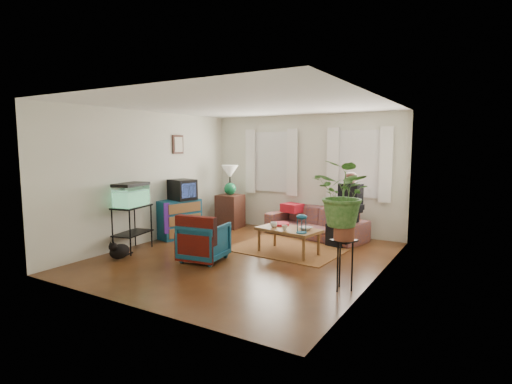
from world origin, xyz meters
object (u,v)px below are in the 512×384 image
Objects in this scene: side_table at (230,211)px; aquarium_stand at (133,228)px; sofa at (315,217)px; dresser at (179,219)px; coffee_table at (288,241)px; armchair at (204,240)px; plant_stand at (343,265)px.

side_table is 0.93× the size of aquarium_stand.
sofa reaches higher than dresser.
sofa is 2.78× the size of side_table.
coffee_table is at bearing -32.06° from side_table.
armchair is (1.52, 0.18, -0.06)m from aquarium_stand.
side_table is at bearing 70.45° from aquarium_stand.
coffee_table is (1.04, 1.09, -0.12)m from armchair.
aquarium_stand is at bearing -97.51° from side_table.
dresser is 4.17m from plant_stand.
aquarium_stand is (-0.01, -1.25, 0.02)m from dresser.
plant_stand is at bearing -46.67° from sofa.
aquarium_stand is 2.86m from coffee_table.
side_table is 2.61m from coffee_table.
aquarium_stand reaches higher than armchair.
sofa reaches higher than plant_stand.
armchair reaches higher than plant_stand.
sofa is 1.47m from coffee_table.
aquarium_stand is at bearing -1.27° from armchair.
side_table is 1.09× the size of armchair.
side_table reaches higher than plant_stand.
aquarium_stand is at bearing -179.77° from plant_stand.
coffee_table is 1.61× the size of plant_stand.
aquarium_stand is at bearing -143.75° from coffee_table.
armchair is 1.03× the size of plant_stand.
dresser is 2.55m from coffee_table.
dresser is 1.28× the size of plant_stand.
plant_stand is at bearing -11.81° from aquarium_stand.
dresser is at bearing -134.88° from sofa.
coffee_table is (2.56, 1.27, -0.18)m from aquarium_stand.
dresser is 0.80× the size of coffee_table.
coffee_table is at bearing -141.47° from armchair.
sofa reaches higher than coffee_table.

